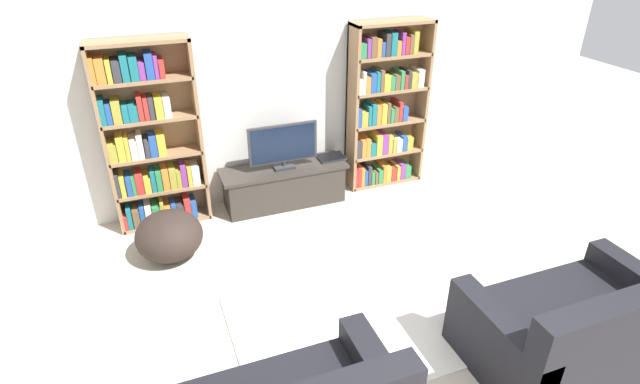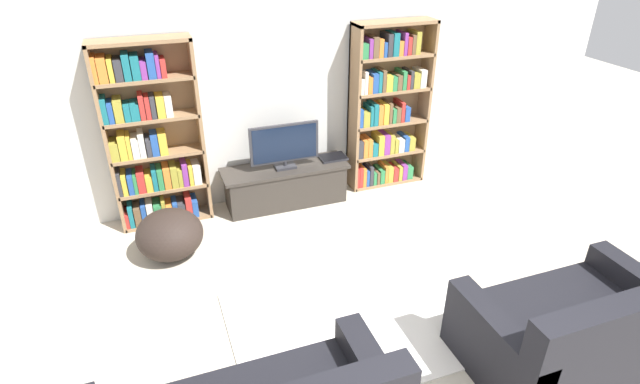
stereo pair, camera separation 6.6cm
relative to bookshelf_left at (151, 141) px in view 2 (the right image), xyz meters
name	(u,v)px [view 2 (the right image)]	position (x,y,z in m)	size (l,w,h in m)	color
wall_back	(280,90)	(1.47, 0.18, 0.34)	(8.80, 0.06, 2.60)	silver
bookshelf_left	(151,141)	(0.00, 0.00, 0.00)	(0.98, 0.30, 2.02)	#93704C
bookshelf_right	(386,109)	(2.75, 0.00, 0.02)	(0.98, 0.30, 2.02)	#93704C
tv_stand	(286,185)	(1.41, -0.12, -0.72)	(1.48, 0.47, 0.48)	#332D28
television	(284,145)	(1.41, -0.14, -0.20)	(0.80, 0.16, 0.53)	#2D2D33
laptop	(333,157)	(2.03, -0.08, -0.47)	(0.32, 0.24, 0.03)	#28282D
area_rug	(358,322)	(1.40, -2.29, -0.95)	(2.12, 1.49, 0.02)	white
couch_right_sofa	(573,333)	(2.74, -3.23, -0.67)	(1.56, 0.98, 0.91)	black
beanbag_ottoman	(170,234)	(0.02, -0.74, -0.72)	(0.66, 0.66, 0.49)	#2D231E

